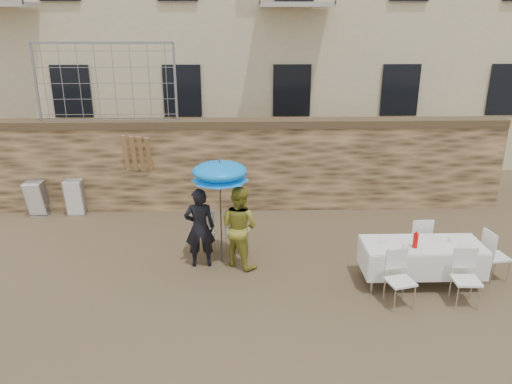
{
  "coord_description": "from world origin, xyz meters",
  "views": [
    {
      "loc": [
        0.17,
        -6.77,
        4.6
      ],
      "look_at": [
        0.4,
        2.2,
        1.4
      ],
      "focal_mm": 35.0,
      "sensor_mm": 36.0,
      "label": 1
    }
  ],
  "objects_px": {
    "woman_dress": "(239,227)",
    "couple_chair_left": "(203,231)",
    "table_chair_front_right": "(467,279)",
    "table_chair_back": "(417,239)",
    "chair_stack_right": "(77,195)",
    "couple_chair_right": "(237,230)",
    "chair_stack_left": "(39,196)",
    "umbrella": "(220,175)",
    "soda_bottle": "(415,241)",
    "table_chair_front_left": "(401,280)",
    "banquet_table": "(423,246)",
    "man_suit": "(200,228)",
    "table_chair_side": "(496,255)"
  },
  "relations": [
    {
      "from": "woman_dress",
      "to": "couple_chair_left",
      "type": "xyz_separation_m",
      "value": [
        -0.75,
        0.55,
        -0.32
      ]
    },
    {
      "from": "couple_chair_left",
      "to": "table_chair_front_right",
      "type": "relative_size",
      "value": 1.0
    },
    {
      "from": "table_chair_back",
      "to": "chair_stack_right",
      "type": "height_order",
      "value": "table_chair_back"
    },
    {
      "from": "couple_chair_right",
      "to": "chair_stack_left",
      "type": "height_order",
      "value": "couple_chair_right"
    },
    {
      "from": "umbrella",
      "to": "chair_stack_right",
      "type": "height_order",
      "value": "umbrella"
    },
    {
      "from": "couple_chair_right",
      "to": "chair_stack_left",
      "type": "bearing_deg",
      "value": -9.34
    },
    {
      "from": "couple_chair_right",
      "to": "soda_bottle",
      "type": "relative_size",
      "value": 3.69
    },
    {
      "from": "couple_chair_right",
      "to": "table_chair_back",
      "type": "xyz_separation_m",
      "value": [
        3.51,
        -0.52,
        0.0
      ]
    },
    {
      "from": "woman_dress",
      "to": "table_chair_front_left",
      "type": "relative_size",
      "value": 1.68
    },
    {
      "from": "umbrella",
      "to": "table_chair_back",
      "type": "height_order",
      "value": "umbrella"
    },
    {
      "from": "soda_bottle",
      "to": "chair_stack_right",
      "type": "relative_size",
      "value": 0.28
    },
    {
      "from": "woman_dress",
      "to": "banquet_table",
      "type": "distance_m",
      "value": 3.35
    },
    {
      "from": "umbrella",
      "to": "man_suit",
      "type": "bearing_deg",
      "value": -165.96
    },
    {
      "from": "man_suit",
      "to": "umbrella",
      "type": "distance_m",
      "value": 1.1
    },
    {
      "from": "couple_chair_left",
      "to": "table_chair_front_right",
      "type": "bearing_deg",
      "value": 129.72
    },
    {
      "from": "man_suit",
      "to": "woman_dress",
      "type": "height_order",
      "value": "woman_dress"
    },
    {
      "from": "man_suit",
      "to": "soda_bottle",
      "type": "xyz_separation_m",
      "value": [
        3.81,
        -0.92,
        0.12
      ]
    },
    {
      "from": "table_chair_front_right",
      "to": "chair_stack_left",
      "type": "height_order",
      "value": "table_chair_front_right"
    },
    {
      "from": "man_suit",
      "to": "banquet_table",
      "type": "distance_m",
      "value": 4.08
    },
    {
      "from": "table_chair_back",
      "to": "couple_chair_right",
      "type": "bearing_deg",
      "value": -10.71
    },
    {
      "from": "table_chair_front_right",
      "to": "couple_chair_left",
      "type": "bearing_deg",
      "value": 158.15
    },
    {
      "from": "couple_chair_right",
      "to": "table_chair_front_right",
      "type": "xyz_separation_m",
      "value": [
        3.81,
        -2.07,
        0.0
      ]
    },
    {
      "from": "chair_stack_right",
      "to": "man_suit",
      "type": "bearing_deg",
      "value": -40.92
    },
    {
      "from": "man_suit",
      "to": "chair_stack_left",
      "type": "xyz_separation_m",
      "value": [
        -4.12,
        2.79,
        -0.33
      ]
    },
    {
      "from": "woman_dress",
      "to": "chair_stack_right",
      "type": "height_order",
      "value": "woman_dress"
    },
    {
      "from": "couple_chair_right",
      "to": "banquet_table",
      "type": "distance_m",
      "value": 3.57
    },
    {
      "from": "table_chair_front_right",
      "to": "table_chair_back",
      "type": "height_order",
      "value": "same"
    },
    {
      "from": "umbrella",
      "to": "table_chair_front_right",
      "type": "xyz_separation_m",
      "value": [
        4.11,
        -1.62,
        -1.33
      ]
    },
    {
      "from": "banquet_table",
      "to": "chair_stack_left",
      "type": "relative_size",
      "value": 2.28
    },
    {
      "from": "chair_stack_right",
      "to": "banquet_table",
      "type": "bearing_deg",
      "value": -26.24
    },
    {
      "from": "woman_dress",
      "to": "table_chair_side",
      "type": "bearing_deg",
      "value": -150.51
    },
    {
      "from": "table_chair_front_right",
      "to": "chair_stack_right",
      "type": "height_order",
      "value": "table_chair_front_right"
    },
    {
      "from": "man_suit",
      "to": "banquet_table",
      "type": "height_order",
      "value": "man_suit"
    },
    {
      "from": "banquet_table",
      "to": "table_chair_side",
      "type": "distance_m",
      "value": 1.43
    },
    {
      "from": "woman_dress",
      "to": "man_suit",
      "type": "bearing_deg",
      "value": 37.67
    },
    {
      "from": "table_chair_side",
      "to": "soda_bottle",
      "type": "bearing_deg",
      "value": 89.82
    },
    {
      "from": "table_chair_front_left",
      "to": "chair_stack_right",
      "type": "relative_size",
      "value": 1.04
    },
    {
      "from": "umbrella",
      "to": "banquet_table",
      "type": "relative_size",
      "value": 0.92
    },
    {
      "from": "umbrella",
      "to": "soda_bottle",
      "type": "bearing_deg",
      "value": -16.66
    },
    {
      "from": "couple_chair_right",
      "to": "chair_stack_right",
      "type": "bearing_deg",
      "value": -14.16
    },
    {
      "from": "woman_dress",
      "to": "table_chair_side",
      "type": "relative_size",
      "value": 1.68
    },
    {
      "from": "chair_stack_left",
      "to": "couple_chair_right",
      "type": "bearing_deg",
      "value": -24.95
    },
    {
      "from": "couple_chair_left",
      "to": "chair_stack_right",
      "type": "distance_m",
      "value": 3.93
    },
    {
      "from": "umbrella",
      "to": "couple_chair_left",
      "type": "height_order",
      "value": "umbrella"
    },
    {
      "from": "woman_dress",
      "to": "chair_stack_right",
      "type": "relative_size",
      "value": 1.75
    },
    {
      "from": "woman_dress",
      "to": "couple_chair_left",
      "type": "distance_m",
      "value": 0.99
    },
    {
      "from": "umbrella",
      "to": "chair_stack_right",
      "type": "xyz_separation_m",
      "value": [
        -3.62,
        2.69,
        -1.35
      ]
    },
    {
      "from": "chair_stack_right",
      "to": "woman_dress",
      "type": "bearing_deg",
      "value": -35.12
    },
    {
      "from": "umbrella",
      "to": "chair_stack_left",
      "type": "xyz_separation_m",
      "value": [
        -4.52,
        2.69,
        -1.35
      ]
    },
    {
      "from": "soda_bottle",
      "to": "table_chair_front_left",
      "type": "bearing_deg",
      "value": -123.69
    }
  ]
}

